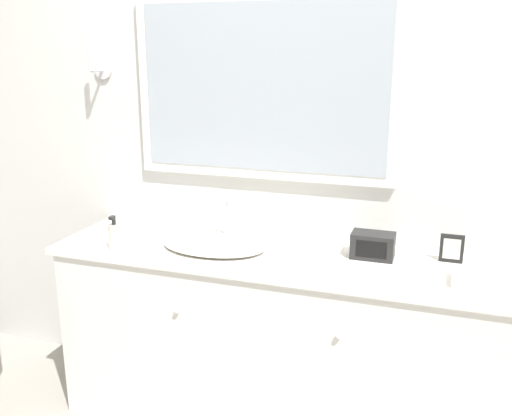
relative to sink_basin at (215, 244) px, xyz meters
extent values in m
cube|color=silver|center=(0.27, 0.33, 0.40)|extent=(8.00, 0.06, 2.55)
cube|color=white|center=(0.14, 0.28, 0.68)|extent=(1.25, 0.04, 0.84)
cube|color=#9EA8B2|center=(0.14, 0.26, 0.68)|extent=(1.16, 0.01, 0.75)
cylinder|color=silver|center=(-0.71, 0.29, 0.75)|extent=(0.09, 0.01, 0.09)
cylinder|color=silver|center=(-0.71, 0.24, 0.75)|extent=(0.02, 0.10, 0.02)
cylinder|color=white|center=(-0.71, 0.19, 0.82)|extent=(0.02, 0.02, 0.14)
cube|color=silver|center=(0.27, 0.02, -0.46)|extent=(1.94, 0.52, 0.82)
cube|color=silver|center=(0.27, 0.02, -0.03)|extent=(2.00, 0.55, 0.03)
sphere|color=silver|center=(-0.08, -0.25, -0.23)|extent=(0.02, 0.02, 0.02)
sphere|color=silver|center=(0.62, -0.25, -0.23)|extent=(0.02, 0.02, 0.02)
ellipsoid|color=silver|center=(0.00, -0.01, 0.00)|extent=(0.48, 0.32, 0.03)
cylinder|color=silver|center=(0.00, 0.17, 0.00)|extent=(0.06, 0.06, 0.03)
cylinder|color=silver|center=(0.00, 0.17, 0.09)|extent=(0.02, 0.02, 0.15)
cylinder|color=silver|center=(0.00, 0.14, 0.17)|extent=(0.02, 0.07, 0.02)
cylinder|color=white|center=(-0.08, 0.17, 0.01)|extent=(0.06, 0.02, 0.02)
cylinder|color=white|center=(0.08, 0.17, 0.01)|extent=(0.05, 0.02, 0.02)
cylinder|color=beige|center=(-0.42, -0.16, 0.04)|extent=(0.06, 0.06, 0.12)
cylinder|color=black|center=(-0.42, -0.16, 0.12)|extent=(0.02, 0.02, 0.03)
cube|color=black|center=(-0.42, -0.17, 0.13)|extent=(0.02, 0.03, 0.01)
cube|color=black|center=(0.69, 0.10, 0.04)|extent=(0.18, 0.11, 0.11)
cube|color=black|center=(0.69, 0.05, 0.04)|extent=(0.13, 0.01, 0.08)
cube|color=black|center=(1.02, 0.15, 0.04)|extent=(0.10, 0.01, 0.12)
cube|color=beige|center=(1.02, 0.15, 0.04)|extent=(0.07, 0.00, 0.09)
cube|color=white|center=(1.09, -0.07, 0.00)|extent=(0.15, 0.14, 0.04)
cube|color=#A8B7C6|center=(-0.48, 0.14, 0.00)|extent=(0.17, 0.10, 0.05)
cube|color=silver|center=(0.90, -0.02, -0.01)|extent=(0.17, 0.12, 0.01)
camera|label=1|loc=(0.96, -2.25, 0.85)|focal=40.00mm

